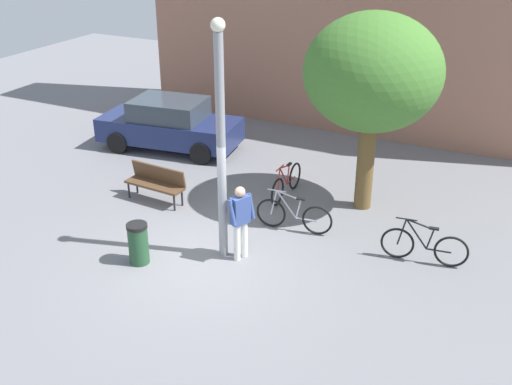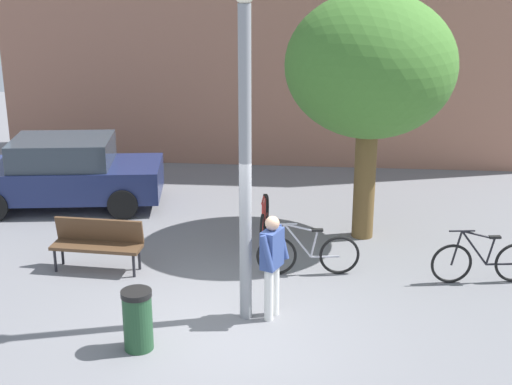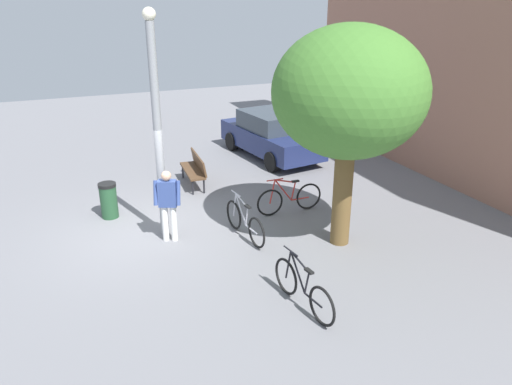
{
  "view_description": "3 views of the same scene",
  "coord_description": "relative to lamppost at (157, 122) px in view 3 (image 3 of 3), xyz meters",
  "views": [
    {
      "loc": [
        5.98,
        -9.72,
        6.98
      ],
      "look_at": [
        0.42,
        1.49,
        1.01
      ],
      "focal_mm": 43.7,
      "sensor_mm": 36.0,
      "label": 1
    },
    {
      "loc": [
        1.27,
        -9.77,
        5.45
      ],
      "look_at": [
        0.19,
        2.52,
        1.3
      ],
      "focal_mm": 51.19,
      "sensor_mm": 36.0,
      "label": 2
    },
    {
      "loc": [
        10.77,
        -1.78,
        5.24
      ],
      "look_at": [
        0.52,
        2.5,
        0.8
      ],
      "focal_mm": 34.97,
      "sensor_mm": 36.0,
      "label": 3
    }
  ],
  "objects": [
    {
      "name": "ground_plane",
      "position": [
        -0.23,
        -0.31,
        -2.66
      ],
      "size": [
        36.0,
        36.0,
        0.0
      ],
      "primitive_type": "plane",
      "color": "slate"
    },
    {
      "name": "building_facade",
      "position": [
        -0.23,
        9.33,
        1.74
      ],
      "size": [
        14.02,
        2.0,
        8.81
      ],
      "primitive_type": "cube",
      "color": "#9E6B56",
      "rests_on": "ground_plane"
    },
    {
      "name": "lamppost",
      "position": [
        0.0,
        0.0,
        0.0
      ],
      "size": [
        0.28,
        0.28,
        5.0
      ],
      "color": "gray",
      "rests_on": "ground_plane"
    },
    {
      "name": "person_by_lamppost",
      "position": [
        0.4,
        0.03,
        -1.7
      ],
      "size": [
        0.45,
        0.63,
        1.67
      ],
      "color": "white",
      "rests_on": "ground_plane"
    },
    {
      "name": "park_bench",
      "position": [
        -2.79,
        1.56,
        -2.12
      ],
      "size": [
        1.63,
        0.58,
        0.92
      ],
      "color": "#513823",
      "rests_on": "ground_plane"
    },
    {
      "name": "plaza_tree",
      "position": [
        1.97,
        3.54,
        0.7
      ],
      "size": [
        3.18,
        3.18,
        4.74
      ],
      "color": "brown",
      "rests_on": "ground_plane"
    },
    {
      "name": "bicycle_red",
      "position": [
        0.04,
        3.22,
        -2.28
      ],
      "size": [
        0.08,
        1.81,
        0.97
      ],
      "color": "black",
      "rests_on": "ground_plane"
    },
    {
      "name": "bicycle_black",
      "position": [
        3.9,
        1.59,
        -2.28
      ],
      "size": [
        1.8,
        0.28,
        0.97
      ],
      "color": "black",
      "rests_on": "ground_plane"
    },
    {
      "name": "bicycle_silver",
      "position": [
        0.92,
        1.65,
        -2.28
      ],
      "size": [
        1.8,
        0.26,
        0.97
      ],
      "color": "black",
      "rests_on": "ground_plane"
    },
    {
      "name": "parked_car_navy",
      "position": [
        -4.48,
        4.74,
        -1.89
      ],
      "size": [
        4.39,
        2.26,
        1.55
      ],
      "color": "navy",
      "rests_on": "ground_plane"
    },
    {
      "name": "trash_bin",
      "position": [
        -1.43,
        -1.07,
        -2.21
      ],
      "size": [
        0.44,
        0.44,
        0.91
      ],
      "color": "#234C2D",
      "rests_on": "ground_plane"
    }
  ]
}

